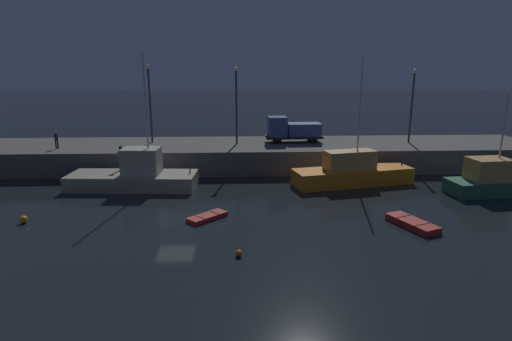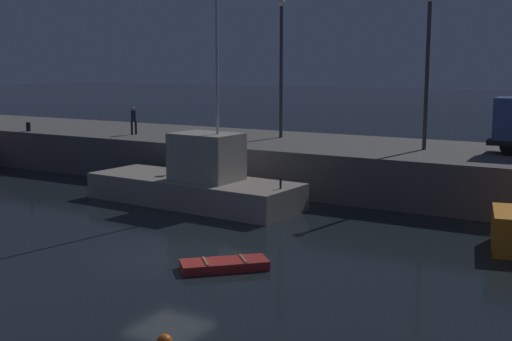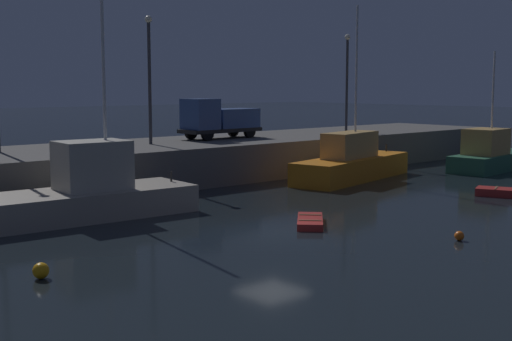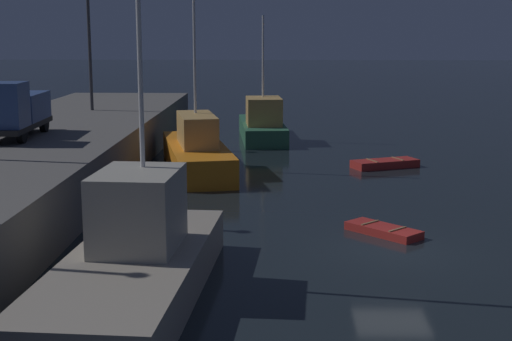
{
  "view_description": "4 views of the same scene",
  "coord_description": "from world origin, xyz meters",
  "px_view_note": "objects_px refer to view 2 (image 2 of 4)",
  "views": [
    {
      "loc": [
        4.4,
        -26.82,
        10.1
      ],
      "look_at": [
        5.75,
        4.07,
        2.36
      ],
      "focal_mm": 29.25,
      "sensor_mm": 36.0,
      "label": 1
    },
    {
      "loc": [
        13.64,
        -17.46,
        6.65
      ],
      "look_at": [
        0.97,
        4.3,
        2.57
      ],
      "focal_mm": 46.48,
      "sensor_mm": 36.0,
      "label": 2
    },
    {
      "loc": [
        -18.38,
        -19.9,
        5.9
      ],
      "look_at": [
        2.86,
        4.23,
        1.9
      ],
      "focal_mm": 47.93,
      "sensor_mm": 36.0,
      "label": 3
    },
    {
      "loc": [
        -24.07,
        3.92,
        7.34
      ],
      "look_at": [
        5.46,
        4.78,
        1.73
      ],
      "focal_mm": 52.22,
      "sensor_mm": 36.0,
      "label": 4
    }
  ],
  "objects_px": {
    "rowboat_white_mid": "(224,265)",
    "bollard_central": "(28,127)",
    "lamp_post_west": "(281,57)",
    "bollard_west": "(206,139)",
    "dockworker": "(134,119)",
    "lamp_post_east": "(428,59)",
    "fishing_boat_white": "(196,183)"
  },
  "relations": [
    {
      "from": "lamp_post_west",
      "to": "bollard_west",
      "type": "xyz_separation_m",
      "value": [
        -2.02,
        -4.8,
        -4.38
      ]
    },
    {
      "from": "bollard_west",
      "to": "bollard_central",
      "type": "relative_size",
      "value": 0.92
    },
    {
      "from": "lamp_post_east",
      "to": "bollard_west",
      "type": "xyz_separation_m",
      "value": [
        -10.88,
        -3.62,
        -4.26
      ]
    },
    {
      "from": "rowboat_white_mid",
      "to": "dockworker",
      "type": "distance_m",
      "value": 20.77
    },
    {
      "from": "lamp_post_west",
      "to": "bollard_west",
      "type": "relative_size",
      "value": 15.07
    },
    {
      "from": "fishing_boat_white",
      "to": "bollard_central",
      "type": "relative_size",
      "value": 19.77
    },
    {
      "from": "lamp_post_west",
      "to": "bollard_central",
      "type": "height_order",
      "value": "lamp_post_west"
    },
    {
      "from": "bollard_west",
      "to": "bollard_central",
      "type": "height_order",
      "value": "bollard_central"
    },
    {
      "from": "bollard_central",
      "to": "lamp_post_west",
      "type": "bearing_deg",
      "value": 17.5
    },
    {
      "from": "lamp_post_west",
      "to": "dockworker",
      "type": "bearing_deg",
      "value": -160.02
    },
    {
      "from": "lamp_post_west",
      "to": "dockworker",
      "type": "xyz_separation_m",
      "value": [
        -8.53,
        -3.1,
        -3.68
      ]
    },
    {
      "from": "lamp_post_east",
      "to": "rowboat_white_mid",
      "type": "bearing_deg",
      "value": -97.4
    },
    {
      "from": "bollard_central",
      "to": "bollard_west",
      "type": "bearing_deg",
      "value": 0.66
    },
    {
      "from": "dockworker",
      "to": "bollard_central",
      "type": "xyz_separation_m",
      "value": [
        -7.19,
        -1.86,
        -0.68
      ]
    },
    {
      "from": "lamp_post_east",
      "to": "bollard_west",
      "type": "relative_size",
      "value": 14.63
    },
    {
      "from": "fishing_boat_white",
      "to": "dockworker",
      "type": "distance_m",
      "value": 10.7
    },
    {
      "from": "lamp_post_west",
      "to": "fishing_boat_white",
      "type": "bearing_deg",
      "value": -88.77
    },
    {
      "from": "rowboat_white_mid",
      "to": "lamp_post_west",
      "type": "distance_m",
      "value": 19.31
    },
    {
      "from": "fishing_boat_white",
      "to": "dockworker",
      "type": "height_order",
      "value": "fishing_boat_white"
    },
    {
      "from": "fishing_boat_white",
      "to": "bollard_west",
      "type": "xyz_separation_m",
      "value": [
        -2.21,
        4.07,
        1.56
      ]
    },
    {
      "from": "rowboat_white_mid",
      "to": "dockworker",
      "type": "relative_size",
      "value": 1.64
    },
    {
      "from": "lamp_post_west",
      "to": "rowboat_white_mid",
      "type": "bearing_deg",
      "value": -67.73
    },
    {
      "from": "rowboat_white_mid",
      "to": "lamp_post_west",
      "type": "xyz_separation_m",
      "value": [
        -6.84,
        16.71,
        6.84
      ]
    },
    {
      "from": "fishing_boat_white",
      "to": "lamp_post_east",
      "type": "xyz_separation_m",
      "value": [
        8.67,
        7.69,
        5.82
      ]
    },
    {
      "from": "fishing_boat_white",
      "to": "bollard_west",
      "type": "height_order",
      "value": "fishing_boat_white"
    },
    {
      "from": "lamp_post_east",
      "to": "bollard_central",
      "type": "bearing_deg",
      "value": -171.27
    },
    {
      "from": "fishing_boat_white",
      "to": "bollard_west",
      "type": "distance_m",
      "value": 4.89
    },
    {
      "from": "fishing_boat_white",
      "to": "bollard_central",
      "type": "height_order",
      "value": "fishing_boat_white"
    },
    {
      "from": "rowboat_white_mid",
      "to": "bollard_west",
      "type": "height_order",
      "value": "bollard_west"
    },
    {
      "from": "fishing_boat_white",
      "to": "rowboat_white_mid",
      "type": "bearing_deg",
      "value": -49.66
    },
    {
      "from": "dockworker",
      "to": "bollard_west",
      "type": "xyz_separation_m",
      "value": [
        6.51,
        -1.7,
        -0.7
      ]
    },
    {
      "from": "rowboat_white_mid",
      "to": "bollard_central",
      "type": "distance_m",
      "value": 25.56
    }
  ]
}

